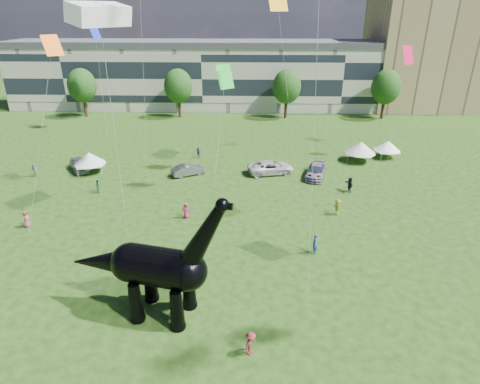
{
  "coord_description": "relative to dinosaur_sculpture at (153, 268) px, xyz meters",
  "views": [
    {
      "loc": [
        1.7,
        -21.97,
        18.7
      ],
      "look_at": [
        0.79,
        8.0,
        5.0
      ],
      "focal_mm": 30.0,
      "sensor_mm": 36.0,
      "label": 1
    }
  ],
  "objects": [
    {
      "name": "car_silver",
      "position": [
        -15.63,
        25.77,
        -2.79
      ],
      "size": [
        4.01,
        4.79,
        1.54
      ],
      "primitive_type": "imported",
      "rotation": [
        0.0,
        0.0,
        0.58
      ],
      "color": "#BABABF",
      "rests_on": "ground"
    },
    {
      "name": "gazebo_far",
      "position": [
        24.86,
        31.84,
        -1.88
      ],
      "size": [
        3.75,
        3.75,
        2.39
      ],
      "rotation": [
        0.0,
        0.0,
        0.1
      ],
      "color": "white",
      "rests_on": "ground"
    },
    {
      "name": "tree_mid_right",
      "position": [
        12.55,
        53.77,
        2.73
      ],
      "size": [
        5.2,
        5.2,
        9.44
      ],
      "color": "#382314",
      "rests_on": "ground"
    },
    {
      "name": "visitors",
      "position": [
        3.87,
        15.99,
        -2.73
      ],
      "size": [
        45.61,
        37.48,
        1.83
      ],
      "color": "black",
      "rests_on": "ground"
    },
    {
      "name": "gazebo_near",
      "position": [
        20.76,
        30.17,
        -1.62
      ],
      "size": [
        4.98,
        4.98,
        2.76
      ],
      "rotation": [
        0.0,
        0.0,
        -0.31
      ],
      "color": "silver",
      "rests_on": "ground"
    },
    {
      "name": "tree_far_left",
      "position": [
        -25.45,
        53.77,
        2.73
      ],
      "size": [
        5.2,
        5.2,
        9.44
      ],
      "color": "#382314",
      "rests_on": "ground"
    },
    {
      "name": "car_white",
      "position": [
        8.65,
        25.41,
        -2.77
      ],
      "size": [
        6.19,
        3.86,
        1.6
      ],
      "primitive_type": "imported",
      "rotation": [
        0.0,
        0.0,
        1.79
      ],
      "color": "silver",
      "rests_on": "ground"
    },
    {
      "name": "tree_mid_left",
      "position": [
        -7.45,
        53.77,
        2.73
      ],
      "size": [
        5.2,
        5.2,
        9.44
      ],
      "color": "#382314",
      "rests_on": "ground"
    },
    {
      "name": "tree_far_right",
      "position": [
        30.55,
        53.77,
        2.73
      ],
      "size": [
        5.2,
        5.2,
        9.44
      ],
      "color": "#382314",
      "rests_on": "ground"
    },
    {
      "name": "car_grey",
      "position": [
        -1.53,
        24.59,
        -2.88
      ],
      "size": [
        4.32,
        3.27,
        1.36
      ],
      "primitive_type": "imported",
      "rotation": [
        0.0,
        0.0,
        2.08
      ],
      "color": "slate",
      "rests_on": "ground"
    },
    {
      "name": "gazebo_left",
      "position": [
        -13.86,
        25.11,
        -1.71
      ],
      "size": [
        4.62,
        4.62,
        2.64
      ],
      "rotation": [
        0.0,
        0.0,
        0.26
      ],
      "color": "silver",
      "rests_on": "ground"
    },
    {
      "name": "car_dark",
      "position": [
        14.14,
        24.47,
        -2.8
      ],
      "size": [
        3.46,
        5.65,
        1.53
      ],
      "primitive_type": "imported",
      "rotation": [
        0.0,
        0.0,
        -0.27
      ],
      "color": "#595960",
      "rests_on": "ground"
    },
    {
      "name": "terrace_row",
      "position": [
        -3.45,
        62.77,
        2.43
      ],
      "size": [
        78.0,
        11.0,
        12.0
      ],
      "primitive_type": "cube",
      "color": "beige",
      "rests_on": "ground"
    },
    {
      "name": "dinosaur_sculpture",
      "position": [
        0.0,
        0.0,
        0.0
      ],
      "size": [
        11.57,
        4.42,
        9.44
      ],
      "rotation": [
        0.0,
        0.0,
        -0.23
      ],
      "color": "black",
      "rests_on": "ground"
    },
    {
      "name": "ground",
      "position": [
        4.55,
        0.77,
        -3.57
      ],
      "size": [
        220.0,
        220.0,
        0.0
      ],
      "primitive_type": "plane",
      "color": "#16330C",
      "rests_on": "ground"
    },
    {
      "name": "apartment_block",
      "position": [
        44.55,
        65.77,
        7.43
      ],
      "size": [
        28.0,
        18.0,
        22.0
      ],
      "primitive_type": "cube",
      "color": "tan",
      "rests_on": "ground"
    }
  ]
}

